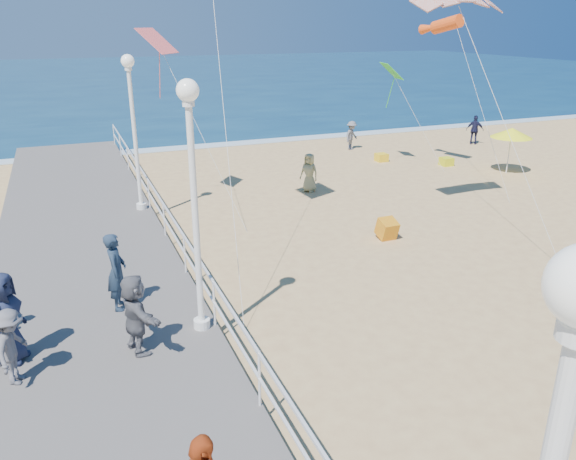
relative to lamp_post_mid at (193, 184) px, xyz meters
name	(u,v)px	position (x,y,z in m)	size (l,w,h in m)	color
ground	(408,301)	(5.35, 0.00, -3.66)	(160.00, 160.00, 0.00)	tan
ocean	(120,78)	(5.35, 65.00, -3.65)	(160.00, 90.00, 0.05)	#0C2F4D
surf_line	(208,146)	(5.35, 20.50, -3.63)	(160.00, 1.20, 0.04)	white
boardwalk	(101,356)	(-2.15, 0.00, -3.46)	(5.00, 44.00, 0.40)	#68635E
railing	(214,290)	(0.30, 0.00, -2.41)	(0.05, 42.00, 0.55)	white
lamp_post_mid	(193,184)	(0.00, 0.00, 0.00)	(0.44, 0.44, 5.32)	white
lamp_post_far	(133,117)	(0.00, 9.00, 0.00)	(0.44, 0.44, 5.32)	white
spectator_0	(117,271)	(-1.56, 1.63, -2.34)	(0.68, 0.44, 1.85)	#1C2B3E
spectator_2	(12,347)	(-3.65, -0.65, -2.52)	(0.96, 0.55, 1.49)	#58575C
spectator_4	(6,318)	(-3.78, 0.16, -2.32)	(0.92, 0.60, 1.89)	#1A213B
spectator_5	(135,314)	(-1.42, -0.43, -2.42)	(1.57, 0.50, 1.69)	slate
beach_walker_a	(352,135)	(12.56, 16.62, -2.87)	(1.02, 0.59, 1.58)	slate
beach_walker_b	(475,130)	(19.86, 15.25, -2.83)	(0.98, 0.41, 1.67)	#181936
beach_walker_c	(309,173)	(7.03, 9.99, -2.85)	(0.79, 0.52, 1.62)	#969568
box_kite	(387,231)	(7.14, 3.98, -3.36)	(0.55, 0.55, 0.60)	#CF4F0C
beach_umbrella	(512,133)	(16.89, 9.26, -1.75)	(1.90, 1.90, 2.14)	white
beach_chair_left	(381,157)	(12.68, 13.57, -3.46)	(0.55, 0.55, 0.40)	yellow
beach_chair_right	(446,162)	(15.20, 11.58, -3.46)	(0.55, 0.55, 0.40)	yellow
kite_windsock	(447,24)	(13.68, 10.52, 2.94)	(0.56, 0.56, 2.41)	#F84E14
kite_diamond_pink	(157,41)	(1.23, 10.31, 2.42)	(1.30, 1.30, 0.02)	#FF605D
kite_diamond_green	(391,71)	(12.43, 12.73, 0.87)	(1.12, 1.12, 0.02)	green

